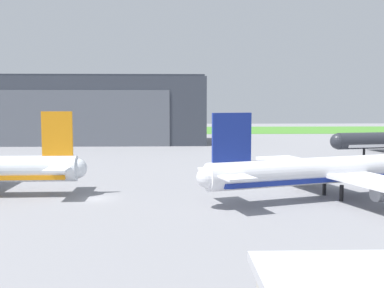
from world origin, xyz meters
The scene contains 4 objects.
ground_plane centered at (0.00, 0.00, 0.00)m, with size 440.00×440.00×0.00m, color gray.
grass_field_strip centered at (0.00, 155.91, 0.04)m, with size 440.00×56.00×0.08m, color #49892F.
maintenance_hangar centered at (-27.30, 89.61, 10.94)m, with size 95.31×28.83×22.80m.
airliner_near_right centered at (34.96, 0.01, 3.90)m, with size 42.93×37.84×12.27m.
Camera 1 is at (11.43, -62.98, 13.64)m, focal length 42.12 mm.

